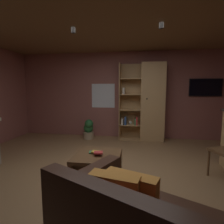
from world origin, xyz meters
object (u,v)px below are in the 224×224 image
coffee_table (97,160)px  table_book_0 (93,152)px  table_book_1 (96,152)px  table_book_2 (98,153)px  potted_floor_plant (89,129)px  wall_mounted_tv (205,87)px  bookshelf_cabinet (149,103)px

coffee_table → table_book_0: bearing=143.3°
table_book_1 → table_book_2: 0.10m
table_book_1 → table_book_0: bearing=150.7°
potted_floor_plant → wall_mounted_tv: bearing=6.1°
table_book_0 → potted_floor_plant: 2.55m
bookshelf_cabinet → coffee_table: 2.84m
coffee_table → wall_mounted_tv: bearing=49.8°
bookshelf_cabinet → table_book_2: bookshelf_cabinet is taller
table_book_0 → wall_mounted_tv: size_ratio=0.14×
bookshelf_cabinet → coffee_table: (-0.87, -2.62, -0.68)m
table_book_1 → potted_floor_plant: potted_floor_plant is taller
bookshelf_cabinet → table_book_1: size_ratio=15.95×
coffee_table → table_book_1: table_book_1 is taller
table_book_1 → wall_mounted_tv: bearing=49.2°
table_book_2 → wall_mounted_tv: 3.84m
bookshelf_cabinet → potted_floor_plant: 1.90m
table_book_2 → potted_floor_plant: bearing=109.2°
table_book_1 → wall_mounted_tv: size_ratio=0.16×
table_book_0 → potted_floor_plant: bearing=107.7°
coffee_table → table_book_2: bearing=-60.6°
coffee_table → wall_mounted_tv: 3.86m
coffee_table → bookshelf_cabinet: bearing=71.5°
table_book_0 → table_book_1: table_book_1 is taller
coffee_table → wall_mounted_tv: (2.39, 2.83, 1.10)m
potted_floor_plant → table_book_1: bearing=-71.4°
table_book_0 → coffee_table: bearing=-36.7°
bookshelf_cabinet → coffee_table: size_ratio=3.12×
table_book_1 → table_book_2: bearing=-55.4°
table_book_1 → bookshelf_cabinet: bearing=70.8°
bookshelf_cabinet → table_book_1: 2.80m
coffee_table → potted_floor_plant: potted_floor_plant is taller
table_book_2 → bookshelf_cabinet: bearing=72.4°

